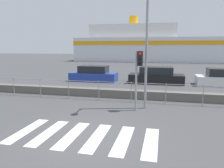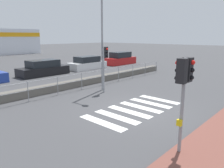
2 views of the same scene
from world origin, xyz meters
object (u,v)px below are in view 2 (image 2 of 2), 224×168
object	(u,v)px
parked_car_black	(43,69)
traffic_light_near	(184,81)
traffic_light_far	(105,59)
streetlamp	(104,25)
parked_car_white	(87,64)
parked_car_red	(120,59)

from	to	relation	value
parked_car_black	traffic_light_near	bearing A→B (deg)	-106.34
traffic_light_far	streetlamp	xyz separation A→B (m)	(0.30, 0.33, 2.06)
traffic_light_far	parked_car_white	world-z (taller)	traffic_light_far
traffic_light_near	streetlamp	size ratio (longest dim) A/B	0.43
traffic_light_near	parked_car_white	world-z (taller)	traffic_light_near
parked_car_white	traffic_light_near	bearing A→B (deg)	-122.53
traffic_light_near	traffic_light_far	world-z (taller)	traffic_light_near
traffic_light_far	streetlamp	bearing A→B (deg)	47.25
traffic_light_far	parked_car_white	xyz separation A→B (m)	(5.82, 8.34, -1.50)
traffic_light_near	parked_car_red	size ratio (longest dim) A/B	0.67
traffic_light_far	parked_car_red	world-z (taller)	traffic_light_far
streetlamp	parked_car_red	world-z (taller)	streetlamp
traffic_light_near	parked_car_red	world-z (taller)	traffic_light_near
parked_car_black	traffic_light_far	bearing A→B (deg)	-93.98
traffic_light_far	parked_car_black	bearing A→B (deg)	86.02
traffic_light_near	parked_car_red	xyz separation A→B (m)	(15.20, 15.21, -1.61)
streetlamp	parked_car_black	xyz separation A→B (m)	(0.28, 8.02, -3.55)
parked_car_white	streetlamp	bearing A→B (deg)	-124.53
parked_car_white	parked_car_black	bearing A→B (deg)	180.00
streetlamp	traffic_light_near	bearing A→B (deg)	-120.18
traffic_light_far	parked_car_white	distance (m)	10.28
streetlamp	parked_car_red	bearing A→B (deg)	36.05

